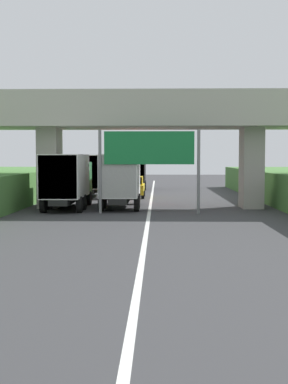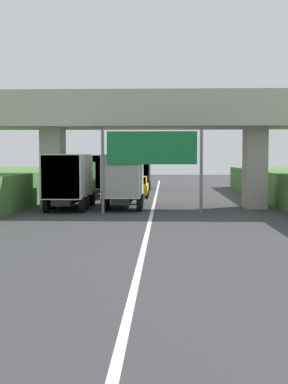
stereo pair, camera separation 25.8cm
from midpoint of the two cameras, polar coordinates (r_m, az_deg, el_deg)
name	(u,v)px [view 1 (the left image)]	position (r m, az deg, el deg)	size (l,w,h in m)	color
lane_centre_stripe	(148,220)	(27.87, 0.19, -2.97)	(0.20, 94.01, 0.01)	white
overpass_bridge	(150,123)	(34.50, 0.44, 7.45)	(40.00, 4.80, 7.36)	#ADA89E
overhead_highway_sign	(149,153)	(30.72, 0.32, 4.24)	(5.88, 0.18, 4.86)	slate
truck_white	(92,174)	(43.63, -5.78, 1.97)	(2.44, 7.30, 3.44)	black
truck_green	(68,178)	(33.86, -8.40, 1.45)	(2.44, 7.30, 3.44)	black
truck_red	(121,178)	(34.31, -2.66, 1.52)	(2.44, 7.30, 3.44)	black
truck_black	(134,170)	(54.04, -1.20, 2.32)	(2.44, 7.30, 3.44)	black
car_yellow	(133,187)	(43.15, -1.34, 0.54)	(1.86, 4.10, 1.72)	gold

